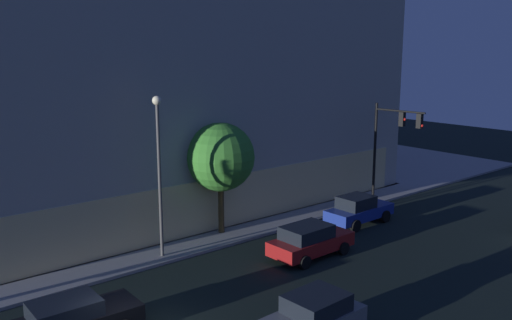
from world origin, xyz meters
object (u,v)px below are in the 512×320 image
Objects in this scene: sidewalk_tree at (220,157)px; car_red at (310,240)px; traffic_light_far_corner at (393,134)px; car_grey at (312,319)px; street_lamp_sidewalk at (159,157)px; car_black at (72,318)px; modern_building at (122,45)px; car_blue at (358,210)px.

sidewalk_tree reaches higher than car_red.
traffic_light_far_corner is 12.29m from sidewalk_tree.
traffic_light_far_corner is at bearing 28.71° from car_grey.
traffic_light_far_corner is 0.83× the size of street_lamp_sidewalk.
car_black is at bearing -143.68° from street_lamp_sidewalk.
modern_building is 7.39× the size of car_grey.
car_red is 6.16m from car_blue.
modern_building is 6.72× the size of car_red.
modern_building is at bearing 121.57° from traffic_light_far_corner.
sidewalk_tree is 1.36× the size of car_red.
street_lamp_sidewalk is 12.61m from car_blue.
sidewalk_tree is at bearing 27.92° from car_black.
modern_building is 22.13m from car_red.
car_grey is at bearing -103.35° from modern_building.
street_lamp_sidewalk is 1.70× the size of car_black.
car_black is 1.03× the size of car_red.
traffic_light_far_corner is 6.29m from car_blue.
car_grey is (-0.03, -10.23, -4.17)m from street_lamp_sidewalk.
car_black is at bearing -171.46° from traffic_light_far_corner.
car_blue is at bearing 33.27° from car_grey.
modern_building is 6.77× the size of car_blue.
traffic_light_far_corner is 23.29m from car_black.
street_lamp_sidewalk is 1.74× the size of car_red.
street_lamp_sidewalk reaches higher than car_black.
modern_building is 20.49m from traffic_light_far_corner.
street_lamp_sidewalk is at bearing 142.21° from car_red.
sidewalk_tree reaches higher than car_grey.
sidewalk_tree is 1.37× the size of car_blue.
car_grey is 0.91× the size of car_red.
street_lamp_sidewalk reaches higher than car_blue.
sidewalk_tree reaches higher than car_blue.
car_blue reaches higher than car_black.
car_blue is at bearing -12.60° from street_lamp_sidewalk.
car_black is at bearing 138.32° from car_grey.
car_red reaches higher than car_black.
car_red is (5.75, 5.79, -0.05)m from car_grey.
traffic_light_far_corner is at bearing 15.90° from car_blue.
modern_building is 4.67× the size of traffic_light_far_corner.
car_black is (-6.31, -4.64, -4.29)m from street_lamp_sidewalk.
street_lamp_sidewalk is (-16.40, 1.23, 0.37)m from traffic_light_far_corner.
car_blue is at bearing -164.10° from traffic_light_far_corner.
car_red is at bearing -37.79° from street_lamp_sidewalk.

